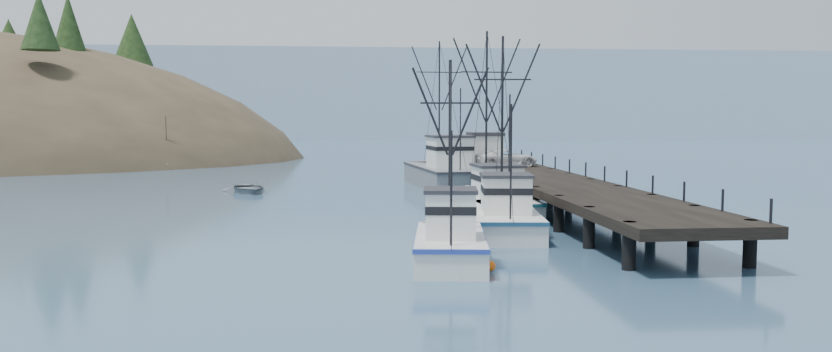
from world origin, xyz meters
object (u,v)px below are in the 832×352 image
(trawler_mid, at_px, (450,243))
(pickup_truck, at_px, (507,158))
(work_vessel, at_px, (443,173))
(trawler_near, at_px, (503,217))
(motorboat, at_px, (248,192))
(pier_shed, at_px, (485,148))
(trawler_far, at_px, (490,201))
(pier, at_px, (554,184))

(trawler_mid, height_order, pickup_truck, trawler_mid)
(trawler_mid, height_order, work_vessel, work_vessel)
(trawler_near, height_order, motorboat, trawler_near)
(trawler_near, bearing_deg, pier_shed, 81.20)
(trawler_mid, bearing_deg, trawler_far, 72.47)
(trawler_mid, relative_size, work_vessel, 0.56)
(work_vessel, height_order, pier_shed, work_vessel)
(trawler_mid, relative_size, motorboat, 1.79)
(motorboat, bearing_deg, trawler_mid, -88.40)
(trawler_mid, bearing_deg, trawler_near, 62.43)
(trawler_far, height_order, pickup_truck, trawler_far)
(trawler_mid, relative_size, pier_shed, 2.84)
(pickup_truck, height_order, motorboat, pickup_truck)
(trawler_near, distance_m, motorboat, 27.91)
(trawler_near, distance_m, trawler_mid, 8.64)
(trawler_mid, bearing_deg, work_vessel, 82.83)
(trawler_far, bearing_deg, motorboat, 138.81)
(pickup_truck, bearing_deg, trawler_mid, 154.82)
(trawler_near, xyz_separation_m, motorboat, (-16.43, 22.55, -0.82))
(trawler_near, bearing_deg, motorboat, 126.08)
(pier, relative_size, trawler_far, 3.64)
(pier, distance_m, trawler_mid, 20.01)
(pier, bearing_deg, pier_shed, 95.07)
(trawler_near, xyz_separation_m, work_vessel, (0.26, 26.19, 0.41))
(trawler_mid, distance_m, pickup_truck, 31.62)
(trawler_mid, xyz_separation_m, pier_shed, (8.14, 34.43, 2.60))
(motorboat, bearing_deg, trawler_near, -74.69)
(trawler_far, distance_m, work_vessel, 18.72)
(trawler_near, relative_size, pier_shed, 3.43)
(trawler_mid, distance_m, motorboat, 32.68)
(motorboat, bearing_deg, work_vessel, -8.46)
(trawler_mid, xyz_separation_m, motorboat, (-12.43, 30.21, -0.82))
(trawler_far, bearing_deg, pickup_truck, 73.64)
(work_vessel, height_order, motorboat, work_vessel)
(pickup_truck, distance_m, motorboat, 21.80)
(motorboat, bearing_deg, pier, -50.67)
(pier, distance_m, pickup_truck, 12.73)
(work_vessel, relative_size, pier_shed, 5.03)
(pier, bearing_deg, motorboat, 150.10)
(pier, xyz_separation_m, motorboat, (-22.07, 12.70, -1.69))
(pier, height_order, trawler_far, trawler_far)
(pier, bearing_deg, trawler_near, -119.80)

